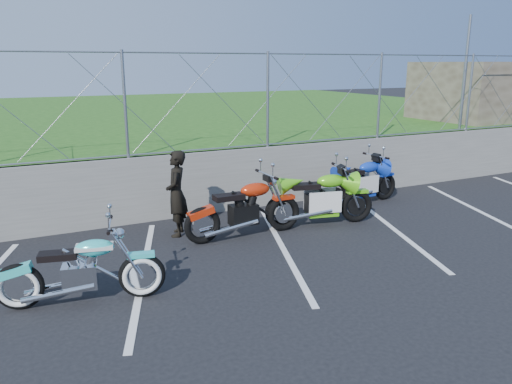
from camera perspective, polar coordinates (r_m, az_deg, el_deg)
name	(u,v)px	position (r m, az deg, el deg)	size (l,w,h in m)	color
ground	(314,268)	(7.82, 6.62, -8.59)	(90.00, 90.00, 0.00)	black
retaining_wall	(225,180)	(10.58, -3.52, 1.34)	(30.00, 0.22, 1.30)	slate
grass_field	(125,128)	(20.06, -14.71, 7.13)	(30.00, 20.00, 1.30)	#245316
stone_building	(496,90)	(18.50, 25.73, 10.44)	(5.00, 3.00, 1.80)	brown
chain_link_fence	(224,102)	(10.33, -3.66, 10.28)	(28.00, 0.03, 2.00)	gray
sign_pole	(465,73)	(14.92, 22.76, 12.42)	(0.08, 0.08, 3.00)	gray
parking_lines	(340,236)	(9.22, 9.58, -5.03)	(18.29, 4.31, 0.01)	silver
cruiser_turquoise	(83,272)	(6.91, -19.12, -8.67)	(2.11, 0.71, 1.07)	black
naked_orange	(246,211)	(8.95, -1.15, -2.18)	(2.27, 0.77, 1.13)	black
sportbike_green	(321,200)	(9.70, 7.48, -0.96)	(2.16, 0.77, 1.13)	black
sportbike_blue	(362,184)	(11.32, 12.07, 0.94)	(2.07, 0.74, 1.07)	black
person_standing	(177,194)	(9.08, -9.06, -0.18)	(0.57, 0.37, 1.56)	black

